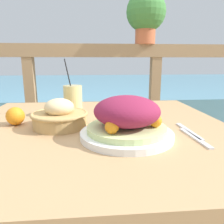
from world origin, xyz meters
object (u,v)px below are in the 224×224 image
Objects in this scene: bread_basket at (60,116)px; potted_plant at (146,14)px; salad_plate at (127,120)px; drink_glass at (73,100)px.

bread_basket is 0.58× the size of potted_plant.
salad_plate is at bearing -106.06° from potted_plant.
potted_plant reaches higher than bread_basket.
salad_plate reaches higher than bread_basket.
potted_plant is (0.28, 0.96, 0.49)m from salad_plate.
drink_glass is 0.94m from potted_plant.
salad_plate is at bearing -30.80° from bread_basket.
salad_plate is 0.26m from bread_basket.
salad_plate is at bearing -58.09° from drink_glass.
potted_plant reaches higher than drink_glass.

